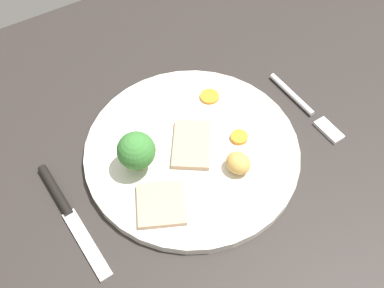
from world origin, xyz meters
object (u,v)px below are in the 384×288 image
object	(u,v)px
fork	(307,109)
meat_slice_under	(192,144)
roast_potato_left	(238,163)
broccoli_floret	(136,151)
carrot_coin_back	(238,135)
dinner_plate	(192,151)
meat_slice_main	(161,204)
knife	(66,209)
carrot_coin_front	(210,97)

from	to	relation	value
fork	meat_slice_under	bearing A→B (deg)	-100.08
roast_potato_left	broccoli_floret	size ratio (longest dim) A/B	0.55
carrot_coin_back	broccoli_floret	bearing A→B (deg)	-10.80
dinner_plate	carrot_coin_back	distance (cm)	6.81
meat_slice_main	knife	bearing A→B (deg)	-31.19
roast_potato_left	knife	distance (cm)	23.20
roast_potato_left	fork	size ratio (longest dim) A/B	0.23
meat_slice_main	broccoli_floret	size ratio (longest dim) A/B	0.98
meat_slice_main	fork	xyz separation A→B (cm)	(-26.89, -3.57, -1.41)
meat_slice_under	broccoli_floret	size ratio (longest dim) A/B	1.26
dinner_plate	knife	bearing A→B (deg)	-2.33
fork	knife	world-z (taller)	knife
dinner_plate	carrot_coin_front	distance (cm)	9.73
dinner_plate	fork	distance (cm)	19.05
knife	fork	bearing A→B (deg)	82.10
meat_slice_under	broccoli_floret	world-z (taller)	broccoli_floret
broccoli_floret	knife	distance (cm)	11.80
meat_slice_main	roast_potato_left	bearing A→B (deg)	178.12
carrot_coin_front	carrot_coin_back	xyz separation A→B (cm)	(0.53, 8.21, 0.09)
dinner_plate	fork	size ratio (longest dim) A/B	1.96
meat_slice_under	roast_potato_left	size ratio (longest dim) A/B	2.28
meat_slice_under	knife	xyz separation A→B (cm)	(18.71, -0.39, -1.35)
meat_slice_main	meat_slice_under	xyz separation A→B (cm)	(-8.13, -6.02, 0.00)
broccoli_floret	carrot_coin_front	bearing A→B (deg)	-159.56
dinner_plate	carrot_coin_back	xyz separation A→B (cm)	(-6.55, 1.59, 1.00)
roast_potato_left	meat_slice_under	bearing A→B (deg)	-62.32
fork	carrot_coin_front	bearing A→B (deg)	-128.93
meat_slice_under	carrot_coin_back	xyz separation A→B (cm)	(-6.38, 1.95, -0.10)
meat_slice_under	carrot_coin_back	bearing A→B (deg)	162.96
carrot_coin_back	knife	distance (cm)	25.23
roast_potato_left	broccoli_floret	xyz separation A→B (cm)	(11.21, -7.15, 2.31)
broccoli_floret	knife	world-z (taller)	broccoli_floret
meat_slice_main	roast_potato_left	distance (cm)	11.53
roast_potato_left	knife	xyz separation A→B (cm)	(22.06, -6.78, -2.31)
knife	dinner_plate	bearing A→B (deg)	84.09
roast_potato_left	fork	bearing A→B (deg)	-165.62
carrot_coin_front	carrot_coin_back	bearing A→B (deg)	86.33
meat_slice_under	roast_potato_left	xyz separation A→B (cm)	(-3.35, 6.39, 0.96)
meat_slice_main	knife	xyz separation A→B (cm)	(10.58, -6.41, -1.35)
dinner_plate	meat_slice_under	distance (cm)	1.17
carrot_coin_front	knife	bearing A→B (deg)	12.91
carrot_coin_back	roast_potato_left	bearing A→B (deg)	55.73
dinner_plate	roast_potato_left	bearing A→B (deg)	120.30
roast_potato_left	carrot_coin_front	world-z (taller)	roast_potato_left
roast_potato_left	carrot_coin_back	size ratio (longest dim) A/B	1.43
meat_slice_under	knife	world-z (taller)	meat_slice_under
carrot_coin_back	fork	xyz separation A→B (cm)	(-12.39, 0.49, -1.31)
roast_potato_left	carrot_coin_back	world-z (taller)	roast_potato_left
carrot_coin_back	fork	size ratio (longest dim) A/B	0.16
meat_slice_under	knife	size ratio (longest dim) A/B	0.43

